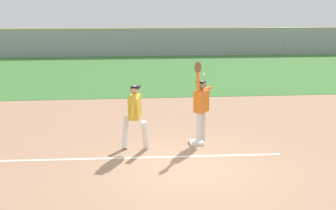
% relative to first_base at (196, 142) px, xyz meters
% --- Properties ---
extents(ground_plane, '(72.39, 72.39, 0.00)m').
position_rel_first_base_xyz_m(ground_plane, '(-0.48, -1.86, -0.04)').
color(ground_plane, tan).
extents(outfield_grass, '(43.07, 15.12, 0.01)m').
position_rel_first_base_xyz_m(outfield_grass, '(-0.48, 13.61, -0.04)').
color(outfield_grass, '#3D7533').
rests_on(outfield_grass, ground_plane).
extents(chalk_foul_line, '(12.00, 0.40, 0.01)m').
position_rel_first_base_xyz_m(chalk_foul_line, '(-4.00, -0.90, -0.04)').
color(chalk_foul_line, white).
rests_on(chalk_foul_line, ground_plane).
extents(first_base, '(0.39, 0.39, 0.08)m').
position_rel_first_base_xyz_m(first_base, '(0.00, 0.00, 0.00)').
color(first_base, white).
rests_on(first_base, ground_plane).
extents(fielder, '(0.65, 0.76, 2.28)m').
position_rel_first_base_xyz_m(fielder, '(0.15, 0.23, 1.08)').
color(fielder, silver).
rests_on(fielder, ground_plane).
extents(runner, '(0.75, 0.84, 1.72)m').
position_rel_first_base_xyz_m(runner, '(-1.68, -0.27, 0.96)').
color(runner, white).
rests_on(runner, ground_plane).
extents(baseball, '(0.07, 0.07, 0.07)m').
position_rel_first_base_xyz_m(baseball, '(0.28, 0.59, 1.80)').
color(baseball, white).
extents(outfield_fence, '(43.15, 0.08, 2.10)m').
position_rel_first_base_xyz_m(outfield_fence, '(-0.48, 21.16, 1.01)').
color(outfield_fence, '#93999E').
rests_on(outfield_fence, ground_plane).
extents(parked_car_green, '(4.50, 2.31, 1.25)m').
position_rel_first_base_xyz_m(parked_car_green, '(-5.39, 24.09, 0.63)').
color(parked_car_green, '#1E6B33').
rests_on(parked_car_green, ground_plane).
extents(parked_car_black, '(4.57, 2.47, 1.25)m').
position_rel_first_base_xyz_m(parked_car_black, '(0.38, 24.34, 0.63)').
color(parked_car_black, black).
rests_on(parked_car_black, ground_plane).
extents(parked_car_white, '(4.59, 2.50, 1.25)m').
position_rel_first_base_xyz_m(parked_car_white, '(5.71, 24.66, 0.63)').
color(parked_car_white, white).
rests_on(parked_car_white, ground_plane).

